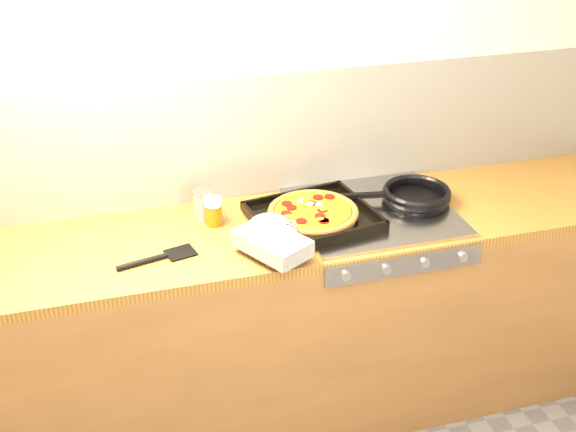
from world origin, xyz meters
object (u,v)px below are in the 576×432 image
object	(u,v)px
frying_pan	(415,195)
tomato_can	(204,205)
pizza_on_tray	(301,220)
juice_glass	(214,211)

from	to	relation	value
frying_pan	tomato_can	size ratio (longest dim) A/B	4.03
pizza_on_tray	tomato_can	distance (m)	0.38
frying_pan	tomato_can	distance (m)	0.83
pizza_on_tray	juice_glass	xyz separation A→B (m)	(-0.30, 0.14, 0.01)
frying_pan	juice_glass	world-z (taller)	juice_glass
tomato_can	pizza_on_tray	bearing A→B (deg)	-31.52
frying_pan	juice_glass	size ratio (longest dim) A/B	4.27
tomato_can	juice_glass	distance (m)	0.06
pizza_on_tray	tomato_can	xyz separation A→B (m)	(-0.32, 0.20, 0.01)
pizza_on_tray	juice_glass	size ratio (longest dim) A/B	5.35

